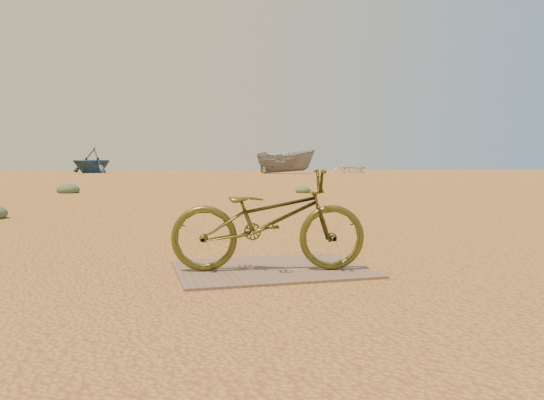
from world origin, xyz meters
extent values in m
plane|color=#B8843D|center=(0.00, 0.00, 0.00)|extent=(120.00, 120.00, 0.00)
cube|color=brown|center=(0.14, 0.27, 0.01)|extent=(1.64, 1.17, 0.02)
imported|color=#464719|center=(0.08, 0.18, 0.45)|extent=(1.72, 0.90, 0.86)
imported|color=navy|center=(-4.24, 48.17, 1.19)|extent=(5.92, 5.97, 2.38)
imported|color=slate|center=(12.43, 40.80, 1.03)|extent=(5.55, 4.67, 2.07)
imported|color=silver|center=(20.60, 44.65, 0.46)|extent=(3.19, 4.44, 0.92)
ellipsoid|color=#536C47|center=(4.26, 11.64, 0.00)|extent=(0.49, 0.49, 0.27)
ellipsoid|color=#536C47|center=(-2.86, 13.47, 0.00)|extent=(0.70, 0.70, 0.38)
camera|label=1|loc=(-1.07, -4.14, 0.93)|focal=35.00mm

